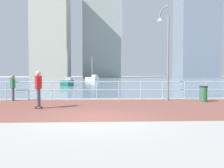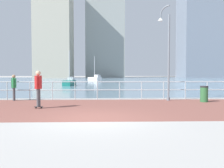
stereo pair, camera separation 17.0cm
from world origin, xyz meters
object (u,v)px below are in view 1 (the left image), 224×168
object	(u,v)px
skateboarder	(38,86)
lamppost	(166,48)
bystander	(13,86)
sailboat_yellow	(68,82)
trash_bin	(203,94)
sailboat_red	(92,79)

from	to	relation	value
skateboarder	lamppost	bearing A→B (deg)	25.55
bystander	sailboat_yellow	distance (m)	18.53
bystander	trash_bin	xyz separation A→B (m)	(11.27, -1.11, -0.45)
bystander	trash_bin	size ratio (longest dim) A/B	1.70
skateboarder	sailboat_yellow	size ratio (longest dim) A/B	0.38
sailboat_red	sailboat_yellow	distance (m)	20.86
lamppost	sailboat_yellow	xyz separation A→B (m)	(-8.43, 18.67, -2.75)
lamppost	bystander	size ratio (longest dim) A/B	3.67
lamppost	trash_bin	bearing A→B (deg)	-25.45
lamppost	sailboat_red	distance (m)	39.87
sailboat_yellow	sailboat_red	bearing A→B (deg)	82.62
trash_bin	skateboarder	bearing A→B (deg)	-165.17
skateboarder	bystander	xyz separation A→B (m)	(-2.38, 3.46, -0.16)
sailboat_yellow	lamppost	bearing A→B (deg)	-65.69
trash_bin	sailboat_yellow	bearing A→B (deg)	117.98
lamppost	sailboat_yellow	world-z (taller)	lamppost
sailboat_red	sailboat_yellow	world-z (taller)	sailboat_red
lamppost	bystander	distance (m)	9.56
skateboarder	sailboat_yellow	bearing A→B (deg)	93.99
lamppost	skateboarder	world-z (taller)	lamppost
skateboarder	bystander	bearing A→B (deg)	124.49
skateboarder	sailboat_red	size ratio (longest dim) A/B	0.33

